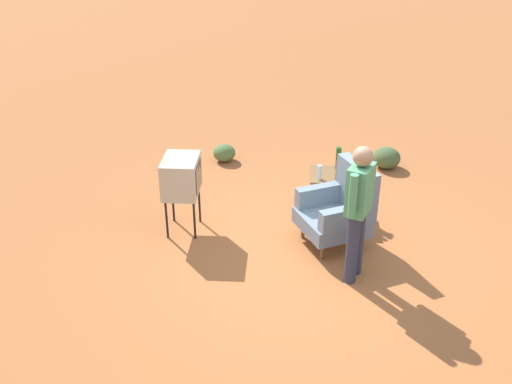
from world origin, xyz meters
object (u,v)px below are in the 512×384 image
tv_on_stand (181,176)px  bottle_tall_amber (338,172)px  armchair (340,208)px  bottle_wine_green (338,158)px  side_table (330,180)px  bottle_short_clear (319,172)px  person_standing (359,206)px  soda_can_blue (349,174)px  flower_vase (348,162)px

tv_on_stand → bottle_tall_amber: tv_on_stand is taller
armchair → bottle_tall_amber: armchair is taller
armchair → bottle_wine_green: armchair is taller
side_table → bottle_short_clear: size_ratio=3.00×
tv_on_stand → person_standing: (0.93, 2.15, 0.16)m
bottle_short_clear → armchair: bearing=22.4°
bottle_wine_green → bottle_tall_amber: (0.42, -0.02, -0.01)m
bottle_short_clear → bottle_tall_amber: bearing=73.2°
side_table → soda_can_blue: (0.10, 0.23, 0.15)m
side_table → person_standing: person_standing is taller
side_table → flower_vase: flower_vase is taller
armchair → soda_can_blue: size_ratio=8.69×
tv_on_stand → bottle_short_clear: size_ratio=5.15×
side_table → person_standing: size_ratio=0.37×
person_standing → bottle_short_clear: size_ratio=8.20×
armchair → bottle_short_clear: armchair is taller
person_standing → bottle_short_clear: (-1.36, -0.38, -0.24)m
person_standing → side_table: bearing=-171.8°
side_table → soda_can_blue: 0.29m
person_standing → armchair: bearing=-170.2°
soda_can_blue → flower_vase: flower_vase is taller
bottle_tall_amber → soda_can_blue: bearing=132.7°
side_table → person_standing: bearing=8.2°
soda_can_blue → bottle_tall_amber: 0.22m
armchair → bottle_wine_green: (-0.94, 0.02, 0.26)m
bottle_wine_green → flower_vase: bottle_wine_green is taller
person_standing → bottle_wine_green: (-1.70, -0.11, -0.18)m
person_standing → bottle_tall_amber: size_ratio=5.47×
tv_on_stand → flower_vase: size_ratio=3.89×
tv_on_stand → soda_can_blue: size_ratio=8.44×
flower_vase → tv_on_stand: bearing=-72.5°
soda_can_blue → bottle_tall_amber: bearing=-47.3°
armchair → soda_can_blue: 0.70m
soda_can_blue → flower_vase: 0.21m
bottle_short_clear → flower_vase: flower_vase is taller
armchair → flower_vase: 0.91m
bottle_short_clear → soda_can_blue: 0.40m
tv_on_stand → bottle_tall_amber: 2.04m
bottle_short_clear → flower_vase: (-0.26, 0.39, 0.05)m
soda_can_blue → bottle_tall_amber: (0.14, -0.15, 0.09)m
bottle_short_clear → flower_vase: size_ratio=0.75×
flower_vase → bottle_wine_green: bearing=-123.9°
bottle_tall_amber → person_standing: bearing=6.1°
armchair → flower_vase: size_ratio=4.00×
soda_can_blue → flower_vase: (-0.19, 0.00, 0.09)m
armchair → bottle_wine_green: size_ratio=3.31×
side_table → flower_vase: bearing=111.1°
bottle_short_clear → flower_vase: bearing=123.1°
bottle_wine_green → person_standing: bearing=3.8°
bottle_short_clear → bottle_tall_amber: 0.26m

